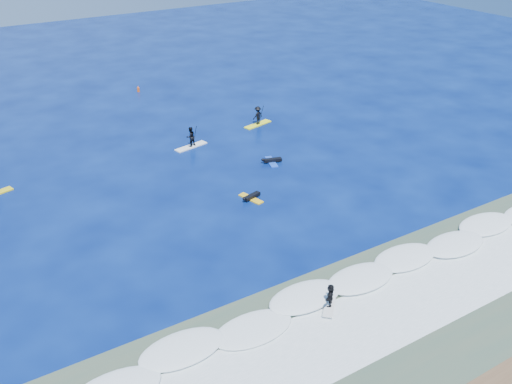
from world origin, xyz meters
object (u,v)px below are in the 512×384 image
sup_paddler_right (258,117)px  wave_surfer (330,296)px  prone_paddler_far (272,161)px  marker_buoy (138,89)px  sup_paddler_center (191,138)px  prone_paddler_near (251,197)px

sup_paddler_right → wave_surfer: (-11.89, -26.86, -0.04)m
prone_paddler_far → marker_buoy: marker_buoy is taller
sup_paddler_right → wave_surfer: 29.38m
sup_paddler_center → prone_paddler_far: bearing=-68.1°
sup_paddler_right → marker_buoy: sup_paddler_right is taller
wave_surfer → sup_paddler_center: bearing=37.1°
prone_paddler_far → wave_surfer: size_ratio=1.28×
sup_paddler_center → sup_paddler_right: 8.50m
marker_buoy → sup_paddler_center: bearing=-96.1°
sup_paddler_right → prone_paddler_near: bearing=-137.6°
sup_paddler_right → wave_surfer: sup_paddler_right is taller
sup_paddler_right → prone_paddler_near: size_ratio=1.46×
sup_paddler_center → wave_surfer: 25.58m
prone_paddler_near → marker_buoy: (2.49, 29.99, 0.18)m
prone_paddler_far → wave_surfer: 20.16m
prone_paddler_far → wave_surfer: bearing=173.9°
sup_paddler_right → prone_paddler_near: (-8.89, -13.23, -0.73)m
wave_surfer → marker_buoy: wave_surfer is taller
wave_surfer → marker_buoy: 43.96m
prone_paddler_near → marker_buoy: bearing=-19.2°
sup_paddler_right → prone_paddler_near: sup_paddler_right is taller
sup_paddler_right → prone_paddler_far: bearing=-128.1°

